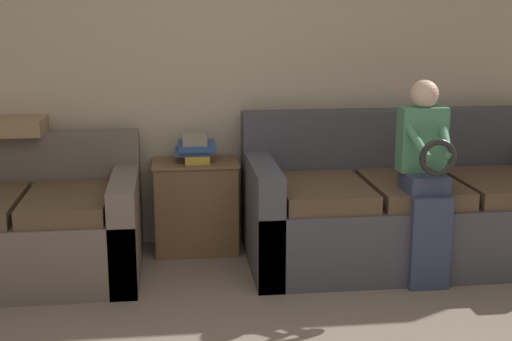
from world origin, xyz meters
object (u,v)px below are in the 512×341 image
at_px(couch_main, 404,209).
at_px(child_left_seated, 426,173).
at_px(couch_side, 29,227).
at_px(book_stack, 195,148).
at_px(throw_pillow, 14,126).
at_px(side_shelf, 196,205).

distance_m(couch_main, child_left_seated, 0.54).
distance_m(couch_main, couch_side, 2.42).
distance_m(couch_side, book_stack, 1.18).
height_order(child_left_seated, book_stack, child_left_seated).
bearing_deg(book_stack, throw_pillow, 178.29).
relative_size(couch_side, throw_pillow, 3.52).
xyz_separation_m(couch_side, book_stack, (1.06, 0.32, 0.41)).
bearing_deg(child_left_seated, couch_main, 86.38).
distance_m(child_left_seated, book_stack, 1.52).
bearing_deg(book_stack, child_left_seated, -28.91).
bearing_deg(throw_pillow, book_stack, -1.71).
relative_size(couch_side, book_stack, 4.85).
xyz_separation_m(couch_side, side_shelf, (1.05, 0.31, 0.01)).
bearing_deg(side_shelf, couch_main, -12.83).
distance_m(couch_main, book_stack, 1.45).
xyz_separation_m(side_shelf, throw_pillow, (-1.17, 0.04, 0.56)).
distance_m(couch_side, child_left_seated, 2.45).
distance_m(couch_side, side_shelf, 1.10).
relative_size(couch_side, side_shelf, 2.18).
height_order(couch_side, child_left_seated, child_left_seated).
xyz_separation_m(couch_main, book_stack, (-1.36, 0.32, 0.38)).
distance_m(side_shelf, throw_pillow, 1.30).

